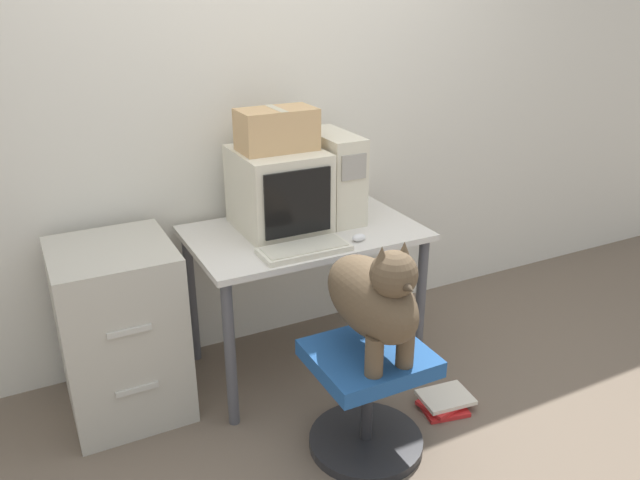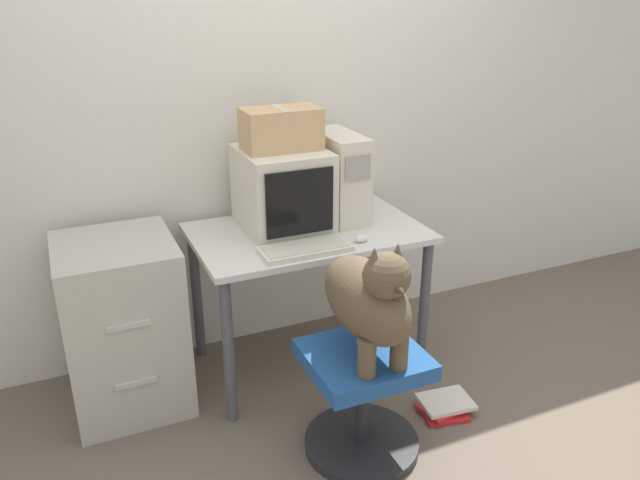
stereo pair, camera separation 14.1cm
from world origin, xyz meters
The scene contains 12 objects.
ground_plane centered at (0.00, 0.00, 0.00)m, with size 12.00×12.00×0.00m, color #6B5B4C.
wall_back centered at (0.00, 0.76, 1.30)m, with size 8.00×0.05×2.60m.
desk centered at (0.00, 0.35, 0.65)m, with size 1.11×0.69×0.75m.
crt_monitor centered at (-0.09, 0.43, 0.94)m, with size 0.40×0.44×0.39m.
pc_tower centered at (0.22, 0.45, 0.97)m, with size 0.17×0.41×0.43m.
keyboard centered at (-0.11, 0.11, 0.76)m, with size 0.41×0.18×0.03m.
computer_mouse centered at (0.17, 0.11, 0.77)m, with size 0.07×0.05×0.04m.
office_chair centered at (-0.05, -0.35, 0.27)m, with size 0.49×0.49×0.48m.
dog centered at (-0.05, -0.38, 0.74)m, with size 0.26×0.54×0.53m.
filing_cabinet centered at (-0.90, 0.40, 0.41)m, with size 0.51×0.55×0.81m.
cardboard_box centered at (-0.09, 0.43, 1.24)m, with size 0.36×0.20×0.19m.
book_stack_floor centered at (0.42, -0.30, 0.03)m, with size 0.27×0.23×0.06m.
Camera 1 is at (-1.21, -2.19, 1.87)m, focal length 35.00 mm.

